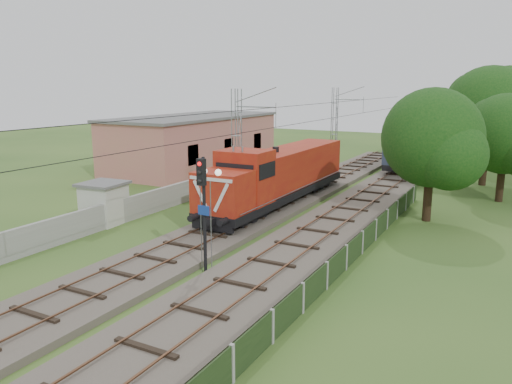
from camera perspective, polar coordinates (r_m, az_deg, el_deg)
The scene contains 15 objects.
ground at distance 24.43m, azimuth -10.45°, elevation -7.78°, with size 140.00×140.00×0.00m, color #30551F.
track_main at distance 29.87m, azimuth -2.05°, elevation -3.52°, with size 4.20×70.00×0.45m.
track_side at distance 39.81m, azimuth 13.81°, elevation 0.10°, with size 4.20×80.00×0.45m.
catenary at distance 34.82m, azimuth -2.13°, elevation 5.21°, with size 3.31×70.00×8.00m.
boundary_wall at distance 37.25m, azimuth -6.81°, elevation 0.45°, with size 0.25×40.00×1.50m, color #9E9E99.
station_building at distance 51.50m, azimuth -6.95°, elevation 5.79°, with size 8.40×20.40×5.22m.
fence at distance 23.10m, azimuth 10.25°, elevation -7.36°, with size 0.12×32.00×1.20m.
locomotive at distance 34.16m, azimuth 2.59°, elevation 2.01°, with size 3.00×17.11×4.34m.
coach_rake at distance 104.33m, azimuth 23.26°, elevation 8.06°, with size 3.17×118.42×3.66m.
signal_post at distance 21.55m, azimuth -6.10°, elevation -0.35°, with size 0.58×0.45×5.25m.
relay_hut at distance 31.46m, azimuth -16.98°, elevation -1.18°, with size 2.64×2.64×2.53m.
tree_a at distance 31.82m, azimuth 19.61°, elevation 5.73°, with size 6.28×5.98×8.14m.
tree_b at distance 39.39m, azimuth 26.72°, elevation 5.85°, with size 5.95×5.67×7.71m.
tree_c at distance 45.33m, azimuth 25.20°, elevation 8.33°, with size 7.58×7.22×9.82m.
tree_d at distance 55.60m, azimuth 26.75°, elevation 8.88°, with size 7.81×7.44×10.13m.
Camera 1 is at (14.58, -17.79, 8.23)m, focal length 35.00 mm.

